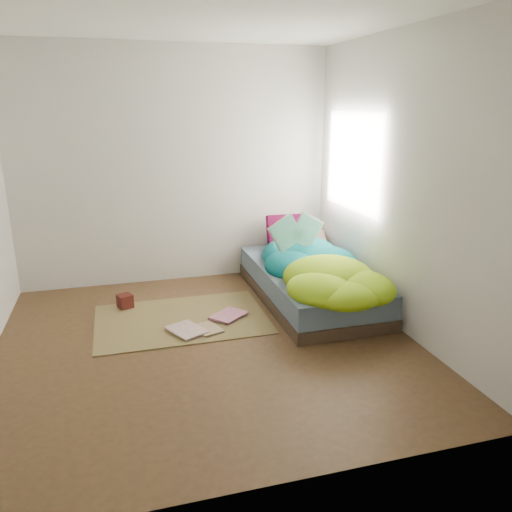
{
  "coord_description": "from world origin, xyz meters",
  "views": [
    {
      "loc": [
        -0.66,
        -3.86,
        1.97
      ],
      "look_at": [
        0.65,
        0.75,
        0.51
      ],
      "focal_mm": 35.0,
      "sensor_mm": 36.0,
      "label": 1
    }
  ],
  "objects": [
    {
      "name": "duvet",
      "position": [
        1.22,
        0.5,
        0.51
      ],
      "size": [
        0.96,
        1.84,
        0.34
      ],
      "primitive_type": null,
      "color": "#076277",
      "rests_on": "bed"
    },
    {
      "name": "floor_book_b",
      "position": [
        0.21,
        0.56,
        0.03
      ],
      "size": [
        0.41,
        0.4,
        0.03
      ],
      "primitive_type": "imported",
      "rotation": [
        0.0,
        0.0,
        -0.87
      ],
      "color": "pink",
      "rests_on": "rug"
    },
    {
      "name": "ground",
      "position": [
        0.0,
        0.0,
        0.0
      ],
      "size": [
        3.5,
        3.5,
        0.0
      ],
      "primitive_type": "cube",
      "color": "#432F19",
      "rests_on": "ground"
    },
    {
      "name": "floor_book_a",
      "position": [
        -0.26,
        0.2,
        0.03
      ],
      "size": [
        0.38,
        0.43,
        0.03
      ],
      "primitive_type": "imported",
      "rotation": [
        0.0,
        0.0,
        0.45
      ],
      "color": "beige",
      "rests_on": "rug"
    },
    {
      "name": "floor_book_c",
      "position": [
        -0.05,
        0.21,
        0.02
      ],
      "size": [
        0.27,
        0.32,
        0.02
      ],
      "primitive_type": "imported",
      "rotation": [
        0.0,
        0.0,
        0.31
      ],
      "color": "tan",
      "rests_on": "rug"
    },
    {
      "name": "wooden_box",
      "position": [
        -0.66,
        0.99,
        0.08
      ],
      "size": [
        0.17,
        0.17,
        0.13
      ],
      "primitive_type": "cube",
      "rotation": [
        0.0,
        0.0,
        0.38
      ],
      "color": "#3D120D",
      "rests_on": "rug"
    },
    {
      "name": "pillow_floral",
      "position": [
        1.39,
        1.51,
        0.41
      ],
      "size": [
        0.71,
        0.55,
        0.14
      ],
      "primitive_type": "cube",
      "rotation": [
        0.0,
        0.0,
        -0.3
      ],
      "color": "beige",
      "rests_on": "bed"
    },
    {
      "name": "open_book",
      "position": [
        1.08,
        0.77,
        0.83
      ],
      "size": [
        0.5,
        0.17,
        0.3
      ],
      "primitive_type": null,
      "rotation": [
        0.0,
        0.0,
        0.13
      ],
      "color": "#2C873B",
      "rests_on": "duvet"
    },
    {
      "name": "pillow_magenta",
      "position": [
        1.2,
        1.47,
        0.54
      ],
      "size": [
        0.42,
        0.15,
        0.41
      ],
      "primitive_type": "cube",
      "rotation": [
        0.0,
        0.0,
        -0.06
      ],
      "color": "#440422",
      "rests_on": "bed"
    },
    {
      "name": "room_walls",
      "position": [
        0.01,
        0.01,
        1.63
      ],
      "size": [
        3.54,
        3.54,
        2.62
      ],
      "color": "silver",
      "rests_on": "ground"
    },
    {
      "name": "rug",
      "position": [
        -0.15,
        0.55,
        0.01
      ],
      "size": [
        1.6,
        1.1,
        0.01
      ],
      "primitive_type": "cube",
      "color": "brown",
      "rests_on": "ground"
    },
    {
      "name": "bed",
      "position": [
        1.22,
        0.72,
        0.17
      ],
      "size": [
        1.0,
        2.0,
        0.34
      ],
      "color": "#3A2C20",
      "rests_on": "ground"
    }
  ]
}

